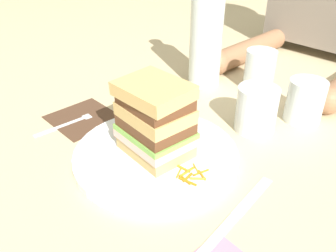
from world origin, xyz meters
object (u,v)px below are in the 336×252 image
knife (235,216)px  main_plate (156,154)px  empty_tumbler_0 (305,101)px  napkin_dark (84,118)px  fork (74,120)px  sandwich (155,120)px  empty_tumbler_1 (260,70)px  water_bottle (207,30)px  juice_glass (256,112)px

knife → main_plate: bearing=175.7°
empty_tumbler_0 → napkin_dark: bearing=-135.0°
fork → knife: fork is taller
sandwich → napkin_dark: (-0.21, -0.02, -0.08)m
fork → empty_tumbler_1: 0.45m
main_plate → water_bottle: water_bottle is taller
fork → empty_tumbler_1: (0.18, 0.41, 0.04)m
napkin_dark → juice_glass: juice_glass is taller
knife → juice_glass: 0.25m
juice_glass → empty_tumbler_1: size_ratio=0.93×
empty_tumbler_0 → empty_tumbler_1: bearing=157.4°
knife → fork: bearing=-176.4°
juice_glass → empty_tumbler_0: 0.11m
main_plate → fork: bearing=-169.6°
knife → juice_glass: juice_glass is taller
main_plate → water_bottle: bearing=115.9°
knife → empty_tumbler_1: 0.45m
knife → napkin_dark: bearing=-179.6°
sandwich → juice_glass: sandwich is taller
juice_glass → napkin_dark: bearing=-141.0°
knife → sandwich: bearing=175.8°
juice_glass → empty_tumbler_1: empty_tumbler_1 is taller
empty_tumbler_1 → water_bottle: bearing=-147.2°
sandwich → juice_glass: 0.22m
napkin_dark → empty_tumbler_0: (0.33, 0.33, 0.04)m
knife → empty_tumbler_1: (-0.22, 0.39, 0.05)m
napkin_dark → water_bottle: bearing=78.7°
empty_tumbler_0 → empty_tumbler_1: 0.16m
sandwich → juice_glass: size_ratio=1.48×
knife → empty_tumbler_0: bearing=101.8°
fork → knife: (0.40, 0.02, -0.00)m
water_bottle → empty_tumbler_1: (0.11, 0.07, -0.09)m
fork → sandwich: bearing=10.2°
juice_glass → empty_tumbler_1: bearing=121.5°
napkin_dark → fork: (-0.00, -0.02, 0.00)m
sandwich → juice_glass: (0.07, 0.21, -0.04)m
main_plate → empty_tumbler_1: size_ratio=3.00×
sandwich → empty_tumbler_0: 0.33m
juice_glass → fork: bearing=-138.5°
napkin_dark → knife: 0.39m
empty_tumbler_1 → empty_tumbler_0: bearing=-22.6°
juice_glass → empty_tumbler_1: 0.19m
water_bottle → empty_tumbler_1: bearing=32.8°
sandwich → napkin_dark: bearing=-175.7°
main_plate → napkin_dark: 0.21m
main_plate → fork: 0.21m
sandwich → napkin_dark: 0.22m
sandwich → empty_tumbler_1: 0.38m
main_plate → juice_glass: (0.07, 0.21, 0.03)m
juice_glass → empty_tumbler_0: size_ratio=1.02×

